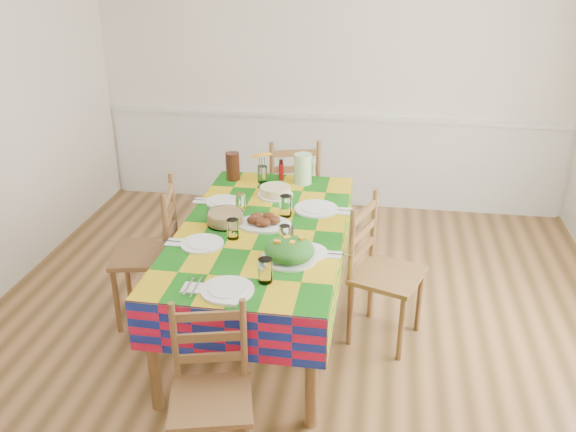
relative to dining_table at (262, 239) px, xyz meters
The scene contains 22 objects.
room 0.76m from the dining_table, 47.61° to the right, with size 4.58×5.08×2.78m.
wainscot 2.25m from the dining_table, 84.10° to the left, with size 4.41×0.06×0.92m.
dining_table is the anchor object (origin of this frame).
setting_near_head 0.76m from the dining_table, 87.45° to the right, with size 0.47×0.31×0.14m.
setting_left_near 0.38m from the dining_table, 134.33° to the right, with size 0.48×0.29×0.13m.
setting_left_far 0.45m from the dining_table, 134.36° to the left, with size 0.45×0.27×0.12m.
setting_right_near 0.41m from the dining_table, 43.65° to the right, with size 0.46×0.26×0.12m.
setting_right_far 0.39m from the dining_table, 47.77° to the left, with size 0.57×0.33×0.14m.
meat_platter 0.12m from the dining_table, 77.86° to the left, with size 0.36×0.26×0.07m.
salad_platter 0.48m from the dining_table, 58.62° to the right, with size 0.32×0.32×0.14m.
pasta_bowl 0.28m from the dining_table, behind, with size 0.24×0.24×0.09m.
cake 0.54m from the dining_table, 90.87° to the left, with size 0.26×0.26×0.07m.
serving_utensils 0.23m from the dining_table, 29.00° to the right, with size 0.13×0.30×0.01m.
flower_vase 0.82m from the dining_table, 101.20° to the left, with size 0.15×0.13×0.24m.
hot_sauce 0.87m from the dining_table, 91.47° to the left, with size 0.04×0.04×0.16m, color red.
green_pitcher 0.85m from the dining_table, 79.33° to the left, with size 0.13×0.13×0.23m, color #B1E3A0.
tea_pitcher 0.91m from the dining_table, 115.80° to the left, with size 0.11×0.11×0.21m, color black.
name_card 0.94m from the dining_table, 88.80° to the right, with size 0.08×0.02×0.02m, color white.
chair_near 1.26m from the dining_table, 90.47° to the right, with size 0.47×0.46×0.89m.
chair_far 1.24m from the dining_table, 89.40° to the left, with size 0.54×0.52×0.99m.
chair_left 0.80m from the dining_table, behind, with size 0.51×0.53×1.01m.
chair_right 0.80m from the dining_table, ahead, with size 0.53×0.54×0.97m.
Camera 1 is at (0.50, -3.22, 2.45)m, focal length 38.00 mm.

